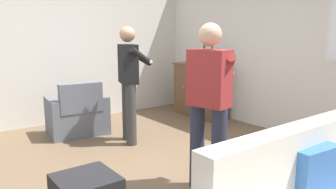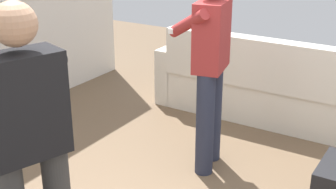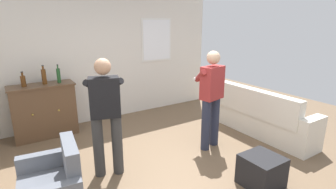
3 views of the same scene
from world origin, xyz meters
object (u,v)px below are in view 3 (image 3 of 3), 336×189
Objects in this scene: couch at (255,116)px; ottoman at (261,171)px; bottle_spirits_clear at (59,75)px; person_standing_right at (211,95)px; bottle_wine_green at (23,81)px; bottle_liquor_amber at (44,76)px; sideboard_cabinet at (44,111)px; person_standing_left at (106,112)px.

ottoman is (-1.33, -1.21, -0.13)m from couch.
person_standing_right is (2.01, -2.01, -0.22)m from bottle_spirits_clear.
bottle_wine_green is at bearing 177.24° from bottle_spirits_clear.
couch is at bearing -1.17° from person_standing_right.
bottle_spirits_clear is at bearing -9.05° from bottle_liquor_amber.
person_standing_right is at bearing 178.83° from couch.
couch is 1.30m from person_standing_right.
person_standing_right is (2.33, -2.04, 0.43)m from sideboard_cabinet.
bottle_wine_green is 0.56× the size of ottoman.
bottle_liquor_amber is (0.35, 0.01, 0.04)m from bottle_wine_green.
couch is at bearing 42.41° from ottoman.
sideboard_cabinet reaches higher than ottoman.
bottle_wine_green is 0.16× the size of person_standing_right.
couch is 3.01m from person_standing_left.
bottle_liquor_amber is at bearing 137.69° from person_standing_right.
bottle_liquor_amber reaches higher than ottoman.
bottle_wine_green is (-0.27, 0.00, 0.61)m from sideboard_cabinet.
bottle_wine_green is 0.78× the size of bottle_spirits_clear.
bottle_wine_green is at bearing 113.32° from person_standing_left.
person_standing_left reaches higher than sideboard_cabinet.
sideboard_cabinet reaches higher than couch.
bottle_spirits_clear is 0.21× the size of person_standing_right.
sideboard_cabinet is 3.24× the size of bottle_spirits_clear.
bottle_liquor_amber is (0.07, 0.01, 0.65)m from sideboard_cabinet.
person_standing_left is at bearing 139.46° from ottoman.
couch is 3.85m from bottle_spirits_clear.
person_standing_right is (-1.16, 0.02, 0.60)m from couch.
couch is 4.05m from sideboard_cabinet.
bottle_spirits_clear is 0.73× the size of ottoman.
couch is 6.70× the size of bottle_spirits_clear.
sideboard_cabinet is 2.35× the size of ottoman.
person_standing_right is at bearing -41.20° from sideboard_cabinet.
bottle_liquor_amber reaches higher than couch.
sideboard_cabinet is 4.18× the size of bottle_wine_green.
bottle_liquor_amber reaches higher than bottle_spirits_clear.
couch is at bearing -32.74° from bottle_spirits_clear.
sideboard_cabinet is at bearing 123.40° from ottoman.
sideboard_cabinet is 2.02m from person_standing_left.
couch reaches higher than ottoman.
couch is 8.64× the size of bottle_wine_green.
person_standing_left is (0.55, -1.90, 0.43)m from sideboard_cabinet.
person_standing_left reaches higher than bottle_spirits_clear.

